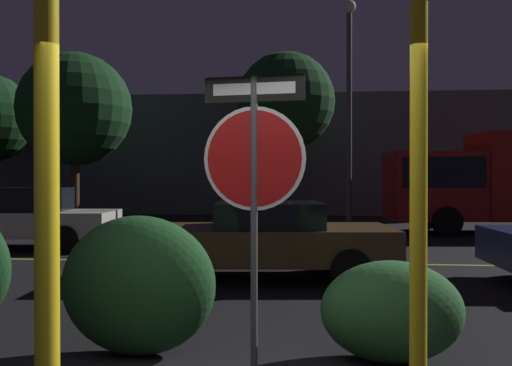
% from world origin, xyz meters
% --- Properties ---
extents(road_center_stripe, '(35.36, 0.12, 0.01)m').
position_xyz_m(road_center_stripe, '(0.00, 7.50, 0.00)').
color(road_center_stripe, gold).
rests_on(road_center_stripe, ground_plane).
extents(stop_sign, '(0.88, 0.14, 2.51)m').
position_xyz_m(stop_sign, '(-0.02, 1.34, 1.78)').
color(stop_sign, '#4C4C51').
rests_on(stop_sign, ground_plane).
extents(yellow_pole_left, '(0.16, 0.16, 3.31)m').
position_xyz_m(yellow_pole_left, '(-1.25, 0.06, 1.66)').
color(yellow_pole_left, yellow).
rests_on(yellow_pole_left, ground_plane).
extents(yellow_pole_right, '(0.11, 0.11, 2.77)m').
position_xyz_m(yellow_pole_right, '(1.15, 0.28, 1.39)').
color(yellow_pole_right, yellow).
rests_on(yellow_pole_right, ground_plane).
extents(hedge_bush_2, '(1.45, 0.76, 1.29)m').
position_xyz_m(hedge_bush_2, '(-1.12, 1.65, 0.65)').
color(hedge_bush_2, '#1E4C23').
rests_on(hedge_bush_2, ground_plane).
extents(hedge_bush_3, '(1.26, 0.83, 0.90)m').
position_xyz_m(hedge_bush_3, '(1.18, 1.65, 0.45)').
color(hedge_bush_3, '#2D6633').
rests_on(hedge_bush_3, ground_plane).
extents(passing_car_1, '(4.47, 2.30, 1.42)m').
position_xyz_m(passing_car_1, '(-6.21, 9.27, 0.70)').
color(passing_car_1, silver).
rests_on(passing_car_1, ground_plane).
extents(passing_car_2, '(4.44, 2.31, 1.25)m').
position_xyz_m(passing_car_2, '(-0.30, 5.72, 0.65)').
color(passing_car_2, brown).
rests_on(passing_car_2, ground_plane).
extents(delivery_truck, '(7.02, 2.85, 2.98)m').
position_xyz_m(delivery_truck, '(6.27, 14.15, 1.60)').
color(delivery_truck, maroon).
rests_on(delivery_truck, ground_plane).
extents(street_lamp, '(0.40, 0.40, 6.95)m').
position_xyz_m(street_lamp, '(1.66, 13.71, 4.24)').
color(street_lamp, '#4C4C51').
rests_on(street_lamp, ground_plane).
extents(tree_0, '(3.77, 3.77, 6.50)m').
position_xyz_m(tree_0, '(-0.42, 18.48, 4.59)').
color(tree_0, '#422D1E').
rests_on(tree_0, ground_plane).
extents(tree_1, '(4.24, 4.24, 6.35)m').
position_xyz_m(tree_1, '(-8.29, 17.17, 4.22)').
color(tree_1, '#422D1E').
rests_on(tree_1, ground_plane).
extents(building_backdrop, '(24.96, 3.00, 5.39)m').
position_xyz_m(building_backdrop, '(-2.75, 22.99, 2.69)').
color(building_backdrop, '#4C4C56').
rests_on(building_backdrop, ground_plane).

